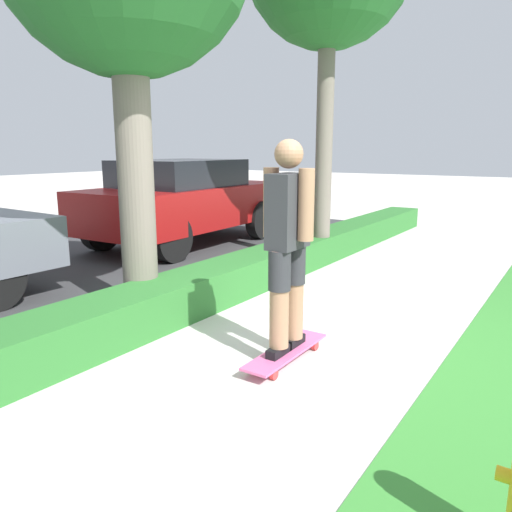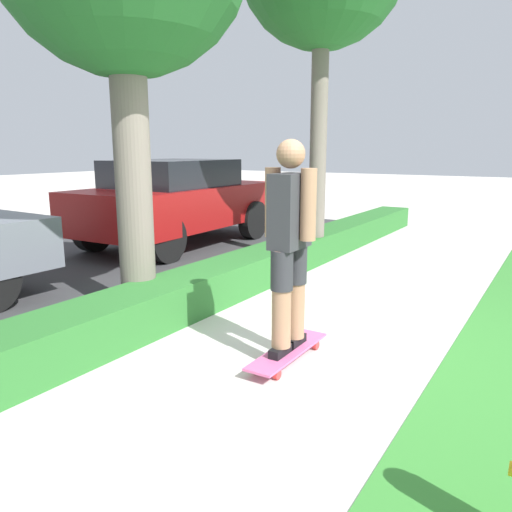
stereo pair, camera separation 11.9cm
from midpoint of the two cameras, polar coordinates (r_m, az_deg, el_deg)
ground_plane at (r=4.61m, az=7.15°, el=-9.66°), size 60.00×60.00×0.00m
street_asphalt at (r=7.34m, az=-24.10°, el=-2.34°), size 14.72×5.00×0.01m
hedge_row at (r=5.37m, az=-8.48°, el=-4.23°), size 14.72×0.60×0.41m
skateboard at (r=4.16m, az=2.84°, el=-10.86°), size 1.00×0.24×0.10m
skater_person at (r=3.90m, az=2.99°, el=1.63°), size 0.50×0.43×1.68m
parked_car_middle at (r=9.05m, az=-9.43°, el=6.34°), size 4.04×1.92×1.52m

